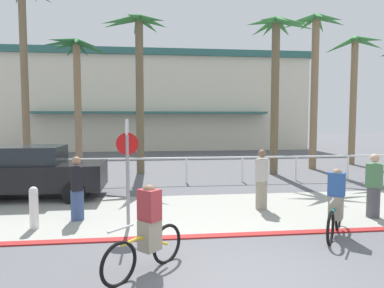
{
  "coord_description": "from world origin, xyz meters",
  "views": [
    {
      "loc": [
        -1.37,
        -5.09,
        2.58
      ],
      "look_at": [
        -0.07,
        6.0,
        1.74
      ],
      "focal_mm": 32.48,
      "sensor_mm": 36.0,
      "label": 1
    }
  ],
  "objects_px": {
    "palm_tree_2": "(77,67)",
    "palm_tree_5": "(315,55)",
    "cyclist_yellow_0": "(148,231)",
    "cyclist_teal_1": "(336,204)",
    "car_black_1": "(32,172)",
    "palm_tree_4": "(276,55)",
    "pedestrian_0": "(77,191)",
    "pedestrian_1": "(374,189)",
    "pedestrian_2": "(262,182)",
    "palm_tree_6": "(354,71)",
    "stop_sign_bike_lane": "(127,157)",
    "palm_tree_3": "(138,55)",
    "bollard_2": "(34,207)",
    "palm_tree_1": "(23,27)"
  },
  "relations": [
    {
      "from": "palm_tree_1",
      "to": "palm_tree_5",
      "type": "height_order",
      "value": "palm_tree_1"
    },
    {
      "from": "palm_tree_2",
      "to": "palm_tree_5",
      "type": "xyz_separation_m",
      "value": [
        11.88,
        -1.81,
        0.5
      ]
    },
    {
      "from": "palm_tree_2",
      "to": "palm_tree_1",
      "type": "bearing_deg",
      "value": -175.91
    },
    {
      "from": "stop_sign_bike_lane",
      "to": "pedestrian_0",
      "type": "distance_m",
      "value": 1.75
    },
    {
      "from": "palm_tree_1",
      "to": "car_black_1",
      "type": "xyz_separation_m",
      "value": [
        2.45,
        -6.85,
        -6.18
      ]
    },
    {
      "from": "palm_tree_4",
      "to": "pedestrian_1",
      "type": "height_order",
      "value": "palm_tree_4"
    },
    {
      "from": "palm_tree_1",
      "to": "palm_tree_3",
      "type": "distance_m",
      "value": 6.29
    },
    {
      "from": "palm_tree_4",
      "to": "cyclist_teal_1",
      "type": "distance_m",
      "value": 9.63
    },
    {
      "from": "pedestrian_0",
      "to": "pedestrian_1",
      "type": "height_order",
      "value": "pedestrian_1"
    },
    {
      "from": "palm_tree_2",
      "to": "palm_tree_3",
      "type": "bearing_deg",
      "value": -36.28
    },
    {
      "from": "palm_tree_3",
      "to": "car_black_1",
      "type": "bearing_deg",
      "value": -124.56
    },
    {
      "from": "pedestrian_0",
      "to": "palm_tree_1",
      "type": "bearing_deg",
      "value": 114.81
    },
    {
      "from": "bollard_2",
      "to": "pedestrian_1",
      "type": "relative_size",
      "value": 0.6
    },
    {
      "from": "palm_tree_6",
      "to": "stop_sign_bike_lane",
      "type": "bearing_deg",
      "value": -139.4
    },
    {
      "from": "palm_tree_6",
      "to": "cyclist_teal_1",
      "type": "bearing_deg",
      "value": -122.64
    },
    {
      "from": "cyclist_teal_1",
      "to": "car_black_1",
      "type": "bearing_deg",
      "value": 150.48
    },
    {
      "from": "pedestrian_1",
      "to": "pedestrian_2",
      "type": "xyz_separation_m",
      "value": [
        -2.61,
        1.12,
        0.02
      ]
    },
    {
      "from": "palm_tree_5",
      "to": "car_black_1",
      "type": "bearing_deg",
      "value": -156.32
    },
    {
      "from": "cyclist_yellow_0",
      "to": "palm_tree_6",
      "type": "bearing_deg",
      "value": 48.04
    },
    {
      "from": "cyclist_yellow_0",
      "to": "cyclist_teal_1",
      "type": "bearing_deg",
      "value": 18.31
    },
    {
      "from": "palm_tree_5",
      "to": "cyclist_teal_1",
      "type": "bearing_deg",
      "value": -113.03
    },
    {
      "from": "stop_sign_bike_lane",
      "to": "cyclist_yellow_0",
      "type": "relative_size",
      "value": 1.71
    },
    {
      "from": "bollard_2",
      "to": "palm_tree_3",
      "type": "xyz_separation_m",
      "value": [
        2.15,
        7.91,
        4.93
      ]
    },
    {
      "from": "bollard_2",
      "to": "cyclist_yellow_0",
      "type": "relative_size",
      "value": 0.67
    },
    {
      "from": "palm_tree_2",
      "to": "palm_tree_4",
      "type": "bearing_deg",
      "value": -18.99
    },
    {
      "from": "palm_tree_3",
      "to": "car_black_1",
      "type": "distance_m",
      "value": 7.3
    },
    {
      "from": "cyclist_yellow_0",
      "to": "palm_tree_5",
      "type": "bearing_deg",
      "value": 53.35
    },
    {
      "from": "palm_tree_5",
      "to": "palm_tree_6",
      "type": "relative_size",
      "value": 1.1
    },
    {
      "from": "car_black_1",
      "to": "cyclist_teal_1",
      "type": "xyz_separation_m",
      "value": [
        7.81,
        -4.43,
        -0.18
      ]
    },
    {
      "from": "bollard_2",
      "to": "car_black_1",
      "type": "bearing_deg",
      "value": 108.56
    },
    {
      "from": "cyclist_yellow_0",
      "to": "pedestrian_2",
      "type": "bearing_deg",
      "value": 49.01
    },
    {
      "from": "car_black_1",
      "to": "palm_tree_4",
      "type": "bearing_deg",
      "value": 21.97
    },
    {
      "from": "palm_tree_2",
      "to": "palm_tree_3",
      "type": "height_order",
      "value": "palm_tree_3"
    },
    {
      "from": "palm_tree_5",
      "to": "palm_tree_6",
      "type": "height_order",
      "value": "palm_tree_5"
    },
    {
      "from": "palm_tree_2",
      "to": "palm_tree_4",
      "type": "relative_size",
      "value": 0.93
    },
    {
      "from": "palm_tree_6",
      "to": "cyclist_yellow_0",
      "type": "height_order",
      "value": "palm_tree_6"
    },
    {
      "from": "palm_tree_1",
      "to": "bollard_2",
      "type": "bearing_deg",
      "value": -70.68
    },
    {
      "from": "bollard_2",
      "to": "palm_tree_6",
      "type": "height_order",
      "value": "palm_tree_6"
    },
    {
      "from": "bollard_2",
      "to": "palm_tree_6",
      "type": "relative_size",
      "value": 0.14
    },
    {
      "from": "palm_tree_2",
      "to": "pedestrian_0",
      "type": "relative_size",
      "value": 4.1
    },
    {
      "from": "car_black_1",
      "to": "pedestrian_0",
      "type": "bearing_deg",
      "value": -53.7
    },
    {
      "from": "stop_sign_bike_lane",
      "to": "cyclist_teal_1",
      "type": "height_order",
      "value": "stop_sign_bike_lane"
    },
    {
      "from": "cyclist_teal_1",
      "to": "pedestrian_2",
      "type": "xyz_separation_m",
      "value": [
        -0.95,
        2.26,
        0.09
      ]
    },
    {
      "from": "palm_tree_3",
      "to": "palm_tree_6",
      "type": "height_order",
      "value": "palm_tree_3"
    },
    {
      "from": "bollard_2",
      "to": "cyclist_teal_1",
      "type": "bearing_deg",
      "value": -10.1
    },
    {
      "from": "car_black_1",
      "to": "cyclist_teal_1",
      "type": "relative_size",
      "value": 2.93
    },
    {
      "from": "car_black_1",
      "to": "pedestrian_1",
      "type": "relative_size",
      "value": 2.64
    },
    {
      "from": "pedestrian_1",
      "to": "pedestrian_2",
      "type": "height_order",
      "value": "pedestrian_2"
    },
    {
      "from": "bollard_2",
      "to": "pedestrian_0",
      "type": "relative_size",
      "value": 0.62
    },
    {
      "from": "palm_tree_2",
      "to": "palm_tree_6",
      "type": "distance_m",
      "value": 14.88
    }
  ]
}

